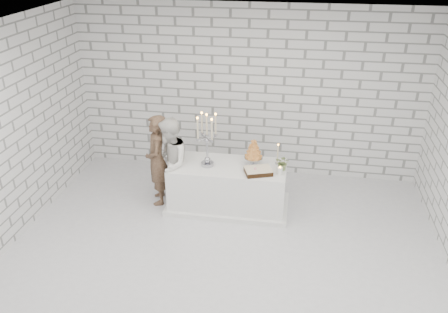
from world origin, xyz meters
The scene contains 14 objects.
ground centered at (0.00, 0.00, 0.00)m, with size 6.00×5.00×0.01m, color silver.
ceiling centered at (0.00, 0.00, 3.00)m, with size 6.00×5.00×0.01m, color white.
wall_back centered at (0.00, 2.50, 1.50)m, with size 6.00×0.01×3.00m, color white.
wall_front centered at (0.00, -2.50, 1.50)m, with size 6.00×0.01×3.00m, color white.
wall_left centered at (-3.00, 0.00, 1.50)m, with size 0.01×5.00×3.00m, color white.
cake_table centered at (-0.13, 1.16, 0.38)m, with size 1.80×0.80×0.75m, color white.
groom centered at (-1.26, 1.15, 0.75)m, with size 0.55×0.36×1.50m, color #3E291B.
bride centered at (-1.04, 1.10, 0.74)m, with size 0.72×0.56×1.48m, color white.
candelabra centered at (-0.44, 1.10, 1.18)m, with size 0.35×0.35×0.86m, color #9D9DA7, non-canonical shape.
croquembouche centered at (0.26, 1.23, 0.97)m, with size 0.29×0.29×0.45m, color #B76825, non-canonical shape.
chocolate_cake centered at (0.36, 0.97, 0.79)m, with size 0.39×0.28×0.08m, color black.
pillar_candle centered at (0.68, 0.99, 0.81)m, with size 0.08×0.08×0.12m, color white.
extra_taper centered at (0.62, 1.33, 0.91)m, with size 0.06×0.06×0.32m, color beige.
flowers centered at (0.71, 1.15, 0.87)m, with size 0.22×0.19×0.24m, color #466232.
Camera 1 is at (0.83, -4.97, 3.99)m, focal length 36.26 mm.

